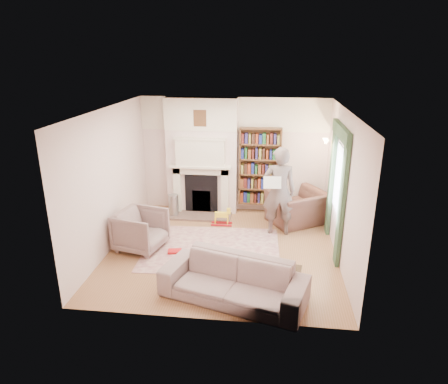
# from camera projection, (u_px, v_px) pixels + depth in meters

# --- Properties ---
(floor) EXTENTS (4.50, 4.50, 0.00)m
(floor) POSITION_uv_depth(u_px,v_px,m) (223.00, 249.00, 8.09)
(floor) COLOR olive
(floor) RESTS_ON ground
(ceiling) EXTENTS (4.50, 4.50, 0.00)m
(ceiling) POSITION_uv_depth(u_px,v_px,m) (222.00, 110.00, 7.17)
(ceiling) COLOR white
(ceiling) RESTS_ON wall_back
(wall_back) EXTENTS (4.50, 0.00, 4.50)m
(wall_back) POSITION_uv_depth(u_px,v_px,m) (234.00, 155.00, 9.74)
(wall_back) COLOR silver
(wall_back) RESTS_ON floor
(wall_front) EXTENTS (4.50, 0.00, 4.50)m
(wall_front) POSITION_uv_depth(u_px,v_px,m) (203.00, 234.00, 5.52)
(wall_front) COLOR silver
(wall_front) RESTS_ON floor
(wall_left) EXTENTS (0.00, 4.50, 4.50)m
(wall_left) POSITION_uv_depth(u_px,v_px,m) (110.00, 180.00, 7.88)
(wall_left) COLOR silver
(wall_left) RESTS_ON floor
(wall_right) EXTENTS (0.00, 4.50, 4.50)m
(wall_right) POSITION_uv_depth(u_px,v_px,m) (343.00, 188.00, 7.38)
(wall_right) COLOR silver
(wall_right) RESTS_ON floor
(fireplace) EXTENTS (1.70, 0.58, 2.80)m
(fireplace) POSITION_uv_depth(u_px,v_px,m) (202.00, 157.00, 9.64)
(fireplace) COLOR silver
(fireplace) RESTS_ON floor
(bookcase) EXTENTS (1.00, 0.24, 1.85)m
(bookcase) POSITION_uv_depth(u_px,v_px,m) (260.00, 167.00, 9.62)
(bookcase) COLOR brown
(bookcase) RESTS_ON floor
(window) EXTENTS (0.02, 0.90, 1.30)m
(window) POSITION_uv_depth(u_px,v_px,m) (339.00, 179.00, 7.74)
(window) COLOR silver
(window) RESTS_ON wall_right
(curtain_left) EXTENTS (0.07, 0.32, 2.40)m
(curtain_left) POSITION_uv_depth(u_px,v_px,m) (342.00, 204.00, 7.17)
(curtain_left) COLOR #2E472F
(curtain_left) RESTS_ON floor
(curtain_right) EXTENTS (0.07, 0.32, 2.40)m
(curtain_right) POSITION_uv_depth(u_px,v_px,m) (331.00, 181.00, 8.48)
(curtain_right) COLOR #2E472F
(curtain_right) RESTS_ON floor
(pelmet) EXTENTS (0.09, 1.70, 0.24)m
(pelmet) POSITION_uv_depth(u_px,v_px,m) (341.00, 132.00, 7.44)
(pelmet) COLOR #2E472F
(pelmet) RESTS_ON wall_right
(wall_sconce) EXTENTS (0.20, 0.24, 0.24)m
(wall_sconce) POSITION_uv_depth(u_px,v_px,m) (324.00, 144.00, 8.65)
(wall_sconce) COLOR gold
(wall_sconce) RESTS_ON wall_right
(rug) EXTENTS (2.79, 2.19, 0.01)m
(rug) POSITION_uv_depth(u_px,v_px,m) (212.00, 249.00, 8.11)
(rug) COLOR beige
(rug) RESTS_ON floor
(armchair_reading) EXTENTS (1.57, 1.52, 0.78)m
(armchair_reading) POSITION_uv_depth(u_px,v_px,m) (297.00, 207.00, 9.22)
(armchair_reading) COLOR #442524
(armchair_reading) RESTS_ON floor
(armchair_left) EXTENTS (1.08, 1.06, 0.81)m
(armchair_left) POSITION_uv_depth(u_px,v_px,m) (141.00, 230.00, 8.01)
(armchair_left) COLOR gray
(armchair_left) RESTS_ON floor
(sofa) EXTENTS (2.48, 1.53, 0.68)m
(sofa) POSITION_uv_depth(u_px,v_px,m) (233.00, 280.00, 6.37)
(sofa) COLOR #A09684
(sofa) RESTS_ON floor
(man_reading) EXTENTS (0.74, 0.52, 1.95)m
(man_reading) POSITION_uv_depth(u_px,v_px,m) (279.00, 191.00, 8.52)
(man_reading) COLOR #60514D
(man_reading) RESTS_ON floor
(newspaper) EXTENTS (0.37, 0.13, 0.25)m
(newspaper) POSITION_uv_depth(u_px,v_px,m) (272.00, 183.00, 8.26)
(newspaper) COLOR silver
(newspaper) RESTS_ON man_reading
(coffee_table) EXTENTS (0.76, 0.56, 0.45)m
(coffee_table) POSITION_uv_depth(u_px,v_px,m) (279.00, 281.00, 6.57)
(coffee_table) COLOR #312011
(coffee_table) RESTS_ON floor
(paraffin_heater) EXTENTS (0.27, 0.27, 0.55)m
(paraffin_heater) POSITION_uv_depth(u_px,v_px,m) (173.00, 206.00, 9.65)
(paraffin_heater) COLOR #94969B
(paraffin_heater) RESTS_ON floor
(rocking_horse) EXTENTS (0.48, 0.20, 0.42)m
(rocking_horse) POSITION_uv_depth(u_px,v_px,m) (222.00, 217.00, 9.17)
(rocking_horse) COLOR yellow
(rocking_horse) RESTS_ON rug
(board_game) EXTENTS (0.39, 0.39, 0.03)m
(board_game) POSITION_uv_depth(u_px,v_px,m) (210.00, 257.00, 7.72)
(board_game) COLOR #C7D149
(board_game) RESTS_ON rug
(game_box_lid) EXTENTS (0.30, 0.22, 0.05)m
(game_box_lid) POSITION_uv_depth(u_px,v_px,m) (175.00, 251.00, 7.94)
(game_box_lid) COLOR red
(game_box_lid) RESTS_ON rug
(comic_annuals) EXTENTS (0.77, 0.61, 0.02)m
(comic_annuals) POSITION_uv_depth(u_px,v_px,m) (234.00, 261.00, 7.62)
(comic_annuals) COLOR red
(comic_annuals) RESTS_ON rug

